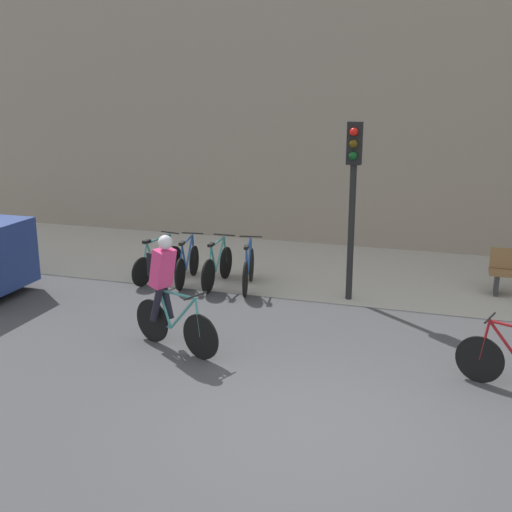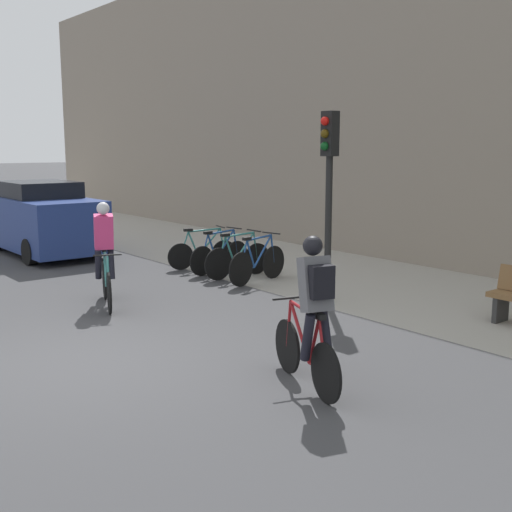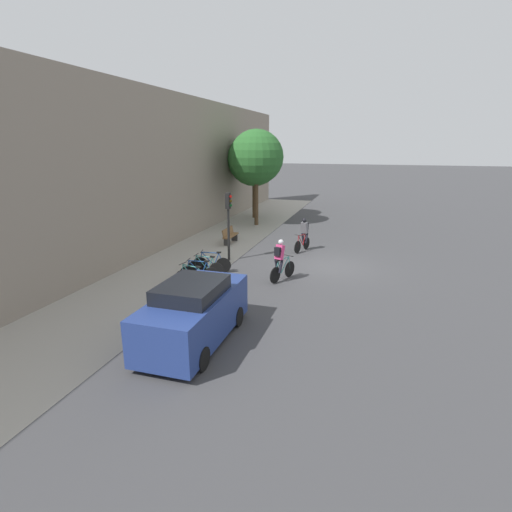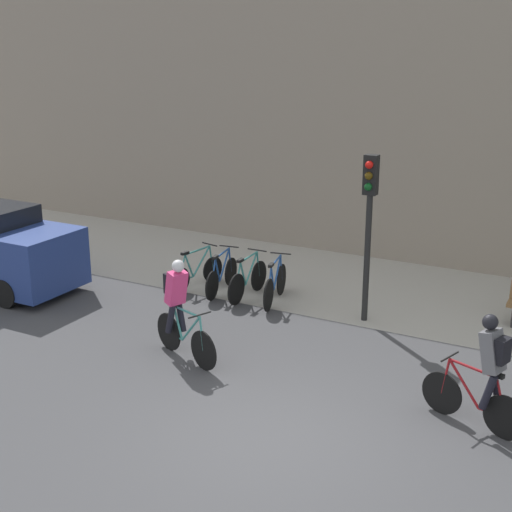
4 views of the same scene
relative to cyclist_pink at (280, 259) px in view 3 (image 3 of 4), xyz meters
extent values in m
plane|color=#3D3D3F|center=(2.71, -1.70, -0.95)|extent=(200.00, 200.00, 0.00)
cube|color=#A39E93|center=(2.71, 5.05, -0.94)|extent=(44.00, 4.50, 0.01)
cube|color=gray|center=(2.71, 7.60, 3.20)|extent=(44.00, 0.60, 8.30)
cylinder|color=black|center=(0.65, -0.26, -0.60)|extent=(0.66, 0.29, 0.70)
cylinder|color=black|center=(-0.33, 0.13, -0.60)|extent=(0.66, 0.29, 0.70)
cylinder|color=teal|center=(0.32, -0.13, -0.32)|extent=(0.55, 0.25, 0.62)
cylinder|color=teal|center=(-0.05, 0.02, -0.33)|extent=(0.27, 0.14, 0.58)
cylinder|color=teal|center=(0.21, -0.08, -0.03)|extent=(0.75, 0.33, 0.07)
cylinder|color=teal|center=(-0.14, 0.05, -0.61)|extent=(0.41, 0.19, 0.05)
cylinder|color=teal|center=(-0.25, 0.10, -0.32)|extent=(0.22, 0.11, 0.56)
cylinder|color=teal|center=(0.61, -0.24, -0.31)|extent=(0.13, 0.08, 0.59)
cylinder|color=black|center=(0.57, -0.23, 0.02)|extent=(0.20, 0.44, 0.03)
cube|color=black|center=(-0.16, 0.06, -0.01)|extent=(0.22, 0.15, 0.06)
cube|color=#DB3875|center=(-0.06, 0.03, 0.32)|extent=(0.42, 0.42, 0.63)
sphere|color=silver|center=(0.01, 0.00, 0.73)|extent=(0.29, 0.29, 0.22)
cylinder|color=black|center=(-0.15, -0.06, -0.25)|extent=(0.30, 0.20, 0.56)
cylinder|color=black|center=(-0.07, 0.15, -0.25)|extent=(0.26, 0.19, 0.56)
cube|color=black|center=(-0.19, 0.08, 0.37)|extent=(0.23, 0.29, 0.36)
cylinder|color=black|center=(4.57, 0.18, -0.62)|extent=(0.64, 0.23, 0.66)
cylinder|color=black|center=(5.53, -0.12, -0.62)|extent=(0.64, 0.23, 0.66)
cylinder|color=maroon|center=(4.90, 0.08, -0.33)|extent=(0.54, 0.20, 0.62)
cylinder|color=maroon|center=(5.25, -0.03, -0.35)|extent=(0.26, 0.12, 0.58)
cylinder|color=maroon|center=(5.00, 0.05, -0.05)|extent=(0.72, 0.26, 0.07)
cylinder|color=maroon|center=(5.34, -0.06, -0.62)|extent=(0.40, 0.15, 0.05)
cylinder|color=maroon|center=(5.44, -0.09, -0.34)|extent=(0.21, 0.09, 0.56)
cylinder|color=maroon|center=(4.61, 0.17, -0.33)|extent=(0.12, 0.07, 0.58)
cylinder|color=black|center=(4.65, 0.16, 0.00)|extent=(0.16, 0.45, 0.03)
cube|color=black|center=(5.36, -0.06, -0.03)|extent=(0.21, 0.14, 0.06)
cube|color=#5B5B60|center=(5.26, -0.03, 0.30)|extent=(0.40, 0.40, 0.63)
sphere|color=black|center=(5.19, -0.01, 0.71)|extent=(0.28, 0.28, 0.22)
cylinder|color=black|center=(5.34, 0.06, -0.27)|extent=(0.29, 0.19, 0.56)
cylinder|color=black|center=(5.28, -0.15, -0.27)|extent=(0.26, 0.18, 0.56)
cube|color=black|center=(5.40, -0.08, 0.35)|extent=(0.21, 0.29, 0.36)
cylinder|color=black|center=(-1.63, 3.72, -0.64)|extent=(0.16, 0.60, 0.60)
cylinder|color=black|center=(-1.84, 2.68, -0.64)|extent=(0.16, 0.60, 0.60)
cylinder|color=teal|center=(-1.70, 3.36, -0.36)|extent=(0.16, 0.57, 0.62)
cylinder|color=teal|center=(-1.78, 2.98, -0.38)|extent=(0.09, 0.27, 0.58)
cylinder|color=teal|center=(-1.72, 3.25, -0.08)|extent=(0.20, 0.77, 0.07)
cylinder|color=teal|center=(-1.80, 2.89, -0.65)|extent=(0.12, 0.42, 0.05)
cylinder|color=teal|center=(-1.82, 2.78, -0.37)|extent=(0.08, 0.22, 0.56)
cylinder|color=teal|center=(-1.63, 3.67, -0.35)|extent=(0.06, 0.12, 0.59)
cylinder|color=black|center=(-1.64, 3.63, -0.02)|extent=(0.46, 0.12, 0.03)
cube|color=black|center=(-1.80, 2.87, -0.05)|extent=(0.12, 0.21, 0.06)
cylinder|color=black|center=(-1.14, 3.72, -0.62)|extent=(0.12, 0.64, 0.64)
cylinder|color=black|center=(-1.00, 2.68, -0.62)|extent=(0.12, 0.64, 0.64)
cylinder|color=#1E478C|center=(-1.09, 3.37, -0.34)|extent=(0.12, 0.57, 0.62)
cylinder|color=#1E478C|center=(-1.04, 2.98, -0.36)|extent=(0.07, 0.27, 0.58)
cylinder|color=#1E478C|center=(-1.08, 3.25, -0.06)|extent=(0.14, 0.77, 0.07)
cylinder|color=#1E478C|center=(-1.03, 2.89, -0.63)|extent=(0.09, 0.42, 0.05)
cylinder|color=#1E478C|center=(-1.01, 2.77, -0.35)|extent=(0.06, 0.22, 0.56)
cylinder|color=#1E478C|center=(-1.13, 3.68, -0.33)|extent=(0.05, 0.12, 0.59)
cylinder|color=black|center=(-1.13, 3.63, 0.00)|extent=(0.46, 0.09, 0.03)
cube|color=black|center=(-1.03, 2.87, -0.03)|extent=(0.11, 0.21, 0.06)
cylinder|color=black|center=(-0.41, 3.71, -0.61)|extent=(0.04, 0.68, 0.68)
cylinder|color=black|center=(-0.41, 2.69, -0.61)|extent=(0.04, 0.68, 0.68)
cylinder|color=teal|center=(-0.41, 3.36, -0.33)|extent=(0.04, 0.56, 0.62)
cylinder|color=teal|center=(-0.41, 2.99, -0.34)|extent=(0.04, 0.26, 0.58)
cylinder|color=teal|center=(-0.41, 3.25, -0.04)|extent=(0.05, 0.76, 0.07)
cylinder|color=teal|center=(-0.41, 2.89, -0.62)|extent=(0.03, 0.41, 0.05)
cylinder|color=teal|center=(-0.41, 2.78, -0.33)|extent=(0.03, 0.21, 0.56)
cylinder|color=teal|center=(-0.41, 3.67, -0.32)|extent=(0.04, 0.12, 0.59)
cylinder|color=black|center=(-0.41, 3.63, 0.01)|extent=(0.46, 0.03, 0.03)
cube|color=black|center=(-0.41, 2.87, -0.02)|extent=(0.08, 0.20, 0.06)
cylinder|color=black|center=(0.15, 3.71, -0.60)|extent=(0.17, 0.68, 0.69)
cylinder|color=black|center=(0.36, 2.69, -0.60)|extent=(0.17, 0.68, 0.69)
cylinder|color=#1E478C|center=(0.22, 3.36, -0.32)|extent=(0.16, 0.57, 0.62)
cylinder|color=#1E478C|center=(0.30, 2.99, -0.34)|extent=(0.09, 0.27, 0.58)
cylinder|color=#1E478C|center=(0.24, 3.25, -0.04)|extent=(0.20, 0.77, 0.07)
cylinder|color=#1E478C|center=(0.32, 2.89, -0.61)|extent=(0.12, 0.42, 0.05)
cylinder|color=#1E478C|center=(0.34, 2.78, -0.33)|extent=(0.08, 0.22, 0.56)
cylinder|color=#1E478C|center=(0.15, 3.67, -0.31)|extent=(0.06, 0.12, 0.59)
cylinder|color=black|center=(0.16, 3.63, 0.02)|extent=(0.46, 0.12, 0.03)
cube|color=black|center=(0.32, 2.87, -0.01)|extent=(0.12, 0.21, 0.06)
cylinder|color=black|center=(2.28, 3.15, 0.71)|extent=(0.12, 0.12, 3.32)
cube|color=black|center=(2.28, 3.15, 1.99)|extent=(0.26, 0.20, 0.76)
sphere|color=red|center=(2.28, 3.03, 2.20)|extent=(0.15, 0.15, 0.15)
sphere|color=#4C380A|center=(2.28, 3.03, 1.99)|extent=(0.15, 0.15, 0.15)
sphere|color=#0C4719|center=(2.28, 3.03, 1.78)|extent=(0.15, 0.15, 0.15)
cube|color=brown|center=(5.59, 4.30, -0.50)|extent=(1.57, 0.40, 0.08)
cube|color=brown|center=(5.59, 4.48, -0.26)|extent=(1.57, 0.12, 0.40)
cube|color=#2D2D2D|center=(4.96, 4.30, -0.72)|extent=(0.08, 0.36, 0.45)
cube|color=#2D2D2D|center=(6.21, 4.30, -0.72)|extent=(0.08, 0.36, 0.45)
cube|color=navy|center=(-5.89, 1.10, -0.13)|extent=(4.30, 1.78, 1.27)
cube|color=black|center=(-5.99, 1.10, 0.70)|extent=(2.06, 1.57, 0.40)
cylinder|color=black|center=(-4.55, 0.28, -0.64)|extent=(0.62, 0.20, 0.62)
cylinder|color=black|center=(-4.55, 1.91, -0.64)|extent=(0.62, 0.20, 0.62)
cylinder|color=black|center=(-7.22, 0.28, -0.64)|extent=(0.62, 0.20, 0.62)
cylinder|color=black|center=(-7.22, 1.91, -0.64)|extent=(0.62, 0.20, 0.62)
cylinder|color=#4C3823|center=(11.25, 4.49, 0.79)|extent=(0.28, 0.28, 3.48)
sphere|color=#286028|center=(11.25, 4.49, 3.74)|extent=(3.70, 3.70, 3.70)
cylinder|color=#4C3823|center=(14.00, 5.51, 0.62)|extent=(0.28, 0.28, 3.14)
sphere|color=#286028|center=(14.00, 5.51, 3.50)|extent=(4.03, 4.03, 4.03)
camera|label=1|loc=(4.11, -8.43, 3.00)|focal=45.00mm
camera|label=2|loc=(10.17, -4.80, 1.78)|focal=45.00mm
camera|label=3|loc=(-15.43, -3.69, 4.60)|focal=28.00mm
camera|label=4|loc=(6.67, -9.54, 4.43)|focal=50.00mm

